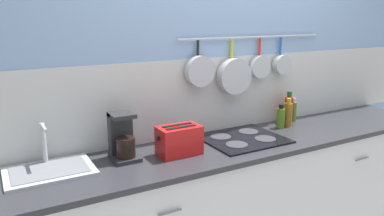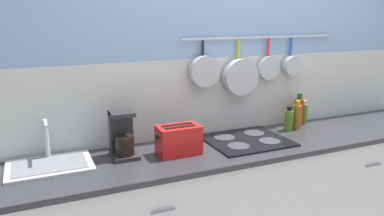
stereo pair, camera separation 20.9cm
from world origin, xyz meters
name	(u,v)px [view 1 (the left image)]	position (x,y,z in m)	size (l,w,h in m)	color
wall_back	(228,82)	(0.00, 0.33, 1.28)	(7.20, 0.16, 2.60)	#84A3CC
cabinet_base	(251,203)	(0.00, 0.00, 0.45)	(3.16, 0.57, 0.90)	silver
countertop	(254,142)	(0.00, 0.00, 0.91)	(3.20, 0.59, 0.03)	#2D2D33
sink_basin	(49,168)	(-1.33, 0.12, 0.95)	(0.47, 0.33, 0.25)	#B7BABF
coffee_maker	(123,139)	(-0.90, 0.12, 1.05)	(0.15, 0.19, 0.28)	#262628
toaster	(179,140)	(-0.58, 0.01, 1.02)	(0.28, 0.16, 0.18)	red
cooktop	(243,138)	(-0.06, 0.04, 0.94)	(0.54, 0.47, 0.01)	black
bottle_olive_oil	(281,117)	(0.35, 0.13, 1.01)	(0.07, 0.07, 0.18)	#4C721E
bottle_vinegar	(288,114)	(0.43, 0.13, 1.03)	(0.06, 0.06, 0.22)	#8C5919
bottle_hot_sauce	(288,109)	(0.51, 0.21, 1.04)	(0.07, 0.07, 0.25)	red
bottle_dish_soap	(293,111)	(0.58, 0.23, 1.01)	(0.05, 0.05, 0.19)	#4C721E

